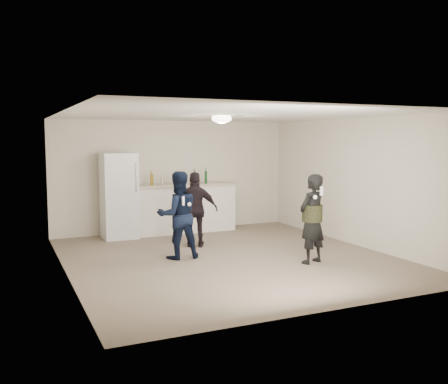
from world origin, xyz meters
name	(u,v)px	position (x,y,z in m)	size (l,w,h in m)	color
floor	(229,258)	(0.00, 0.00, 0.00)	(6.00, 6.00, 0.00)	#6B5B4C
ceiling	(229,115)	(0.00, 0.00, 2.50)	(6.00, 6.00, 0.00)	silver
wall_back	(174,176)	(0.00, 3.00, 1.25)	(6.00, 6.00, 0.00)	beige
wall_front	(334,209)	(0.00, -3.00, 1.25)	(6.00, 6.00, 0.00)	beige
wall_left	(64,195)	(-2.75, 0.00, 1.25)	(6.00, 6.00, 0.00)	beige
wall_right	(355,182)	(2.75, 0.00, 1.25)	(6.00, 6.00, 0.00)	beige
counter	(178,209)	(-0.03, 2.67, 0.53)	(2.60, 0.56, 1.05)	white
counter_top	(177,185)	(-0.03, 2.67, 1.07)	(2.68, 0.64, 0.04)	#C5AF98
fridge	(119,196)	(-1.35, 2.60, 0.90)	(0.70, 0.70, 1.80)	white
fridge_handle	(136,178)	(-1.07, 2.23, 1.30)	(0.02, 0.02, 0.60)	silver
ceiling_dome	(222,119)	(0.00, 0.30, 2.45)	(0.36, 0.36, 0.16)	white
shaker	(162,181)	(-0.38, 2.64, 1.18)	(0.08, 0.08, 0.17)	silver
man	(178,215)	(-0.82, 0.34, 0.77)	(0.75, 0.58, 1.53)	#0D1A39
woman	(312,219)	(1.12, -0.91, 0.76)	(0.55, 0.36, 1.51)	black
camo_shorts	(312,213)	(1.12, -0.91, 0.85)	(0.34, 0.34, 0.28)	#2F3417
spectator	(196,210)	(-0.20, 1.09, 0.73)	(0.86, 0.36, 1.46)	black
remote_man	(183,201)	(-0.82, 0.06, 1.05)	(0.04, 0.04, 0.15)	white
nunchuk_man	(189,204)	(-0.70, 0.09, 0.98)	(0.07, 0.07, 0.07)	white
remote_woman	(321,191)	(1.12, -1.16, 1.25)	(0.04, 0.04, 0.15)	white
nunchuk_woman	(315,197)	(1.02, -1.13, 1.15)	(0.07, 0.07, 0.07)	white
bottle_cluster	(181,179)	(0.05, 2.62, 1.21)	(1.29, 0.36, 0.28)	#113E19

